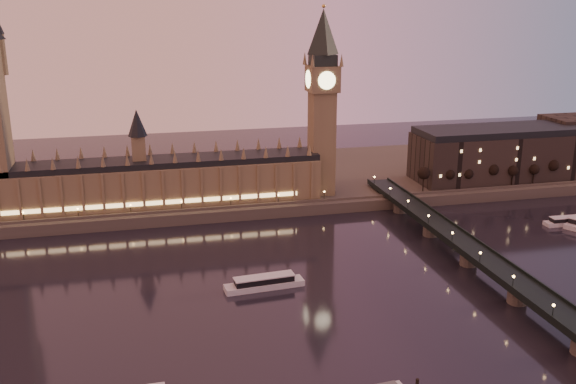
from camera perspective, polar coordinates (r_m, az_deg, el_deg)
name	(u,v)px	position (r m, az deg, el deg)	size (l,w,h in m)	color
ground	(273,306)	(248.14, -1.33, -10.11)	(700.00, 700.00, 0.00)	black
far_embankment	(265,181)	(404.17, -2.08, 1.02)	(560.00, 130.00, 6.00)	#423D35
palace_of_westminster	(152,177)	(349.65, -12.01, 1.35)	(180.00, 26.62, 52.00)	brown
big_ben	(322,92)	(355.48, 3.07, 8.89)	(17.68, 17.68, 104.00)	brown
westminster_bridge	(491,270)	(277.76, 17.60, -6.66)	(13.20, 260.00, 15.30)	black
city_block	(532,149)	(432.30, 20.86, 3.59)	(155.00, 45.00, 34.00)	black
bare_tree_0	(425,176)	(374.76, 12.10, 1.41)	(6.35, 6.35, 12.92)	black
bare_tree_1	(448,174)	(380.90, 14.01, 1.53)	(6.35, 6.35, 12.92)	black
bare_tree_2	(470,173)	(387.45, 15.86, 1.64)	(6.35, 6.35, 12.92)	black
bare_tree_3	(492,172)	(394.40, 17.65, 1.75)	(6.35, 6.35, 12.92)	black
bare_tree_4	(513,170)	(401.71, 19.37, 1.85)	(6.35, 6.35, 12.92)	black
bare_tree_5	(534,169)	(409.37, 21.03, 1.94)	(6.35, 6.35, 12.92)	black
bare_tree_6	(555,167)	(417.37, 22.63, 2.03)	(6.35, 6.35, 12.92)	black
cruise_boat_a	(264,283)	(261.91, -2.12, -8.06)	(32.94, 9.63, 5.20)	silver
cruise_boat_b	(567,221)	(363.08, 23.56, -2.39)	(24.30, 6.93, 4.45)	silver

